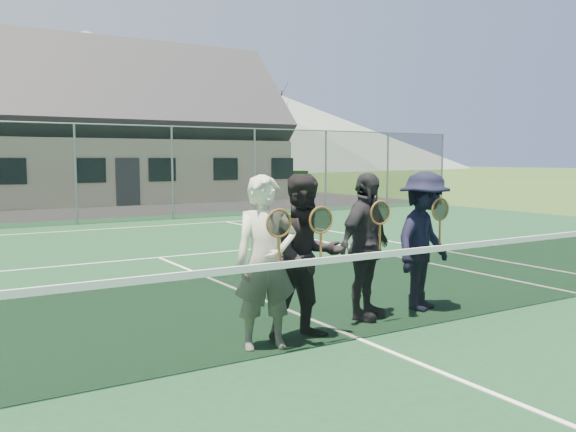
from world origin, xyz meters
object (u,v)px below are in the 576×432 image
tennis_net (359,293)px  player_b (307,257)px  clubhouse (111,116)px  player_c (365,246)px  player_d (424,241)px  player_a (266,262)px

tennis_net → player_b: player_b is taller
tennis_net → player_b: size_ratio=6.49×
clubhouse → player_c: size_ratio=8.67×
tennis_net → player_d: bearing=22.1°
player_a → player_c: size_ratio=1.00×
clubhouse → player_d: clubhouse is taller
player_c → clubhouse: bearing=81.7°
player_b → player_d: same height
player_a → player_c: 1.65m
player_a → player_d: bearing=7.8°
player_a → player_b: size_ratio=1.00×
tennis_net → player_a: size_ratio=6.49×
clubhouse → player_c: clubhouse is taller
player_a → clubhouse: bearing=78.1°
player_a → player_c: bearing=13.3°
player_d → player_a: bearing=-172.2°
clubhouse → player_a: (-5.01, -23.72, -3.07)m
player_a → player_d: (2.55, 0.35, -0.00)m
player_b → clubhouse: bearing=79.3°
player_a → player_c: same height
clubhouse → player_a: bearing=-101.9°
player_a → player_b: bearing=4.3°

